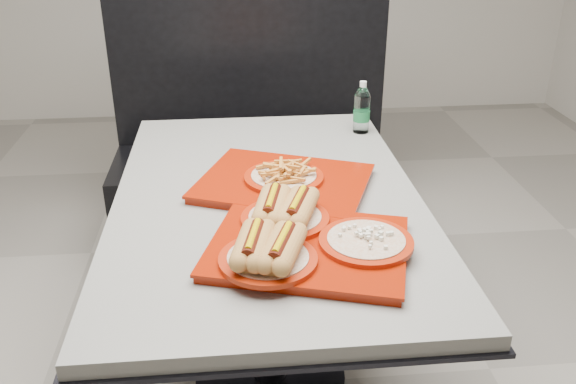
{
  "coord_description": "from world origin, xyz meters",
  "views": [
    {
      "loc": [
        -0.1,
        -1.63,
        1.55
      ],
      "look_at": [
        0.05,
        -0.16,
        0.83
      ],
      "focal_mm": 38.0,
      "sensor_mm": 36.0,
      "label": 1
    }
  ],
  "objects": [
    {
      "name": "tray_near",
      "position": [
        0.06,
        -0.33,
        0.79
      ],
      "size": [
        0.57,
        0.5,
        0.11
      ],
      "rotation": [
        0.0,
        0.0,
        -0.29
      ],
      "color": "maroon",
      "rests_on": "diner_table"
    },
    {
      "name": "ground",
      "position": [
        0.0,
        0.0,
        0.0
      ],
      "size": [
        6.0,
        6.0,
        0.0
      ],
      "primitive_type": "plane",
      "color": "gray",
      "rests_on": "ground"
    },
    {
      "name": "booth_bench",
      "position": [
        0.0,
        1.09,
        0.4
      ],
      "size": [
        1.3,
        0.57,
        1.35
      ],
      "color": "black",
      "rests_on": "ground"
    },
    {
      "name": "tray_far",
      "position": [
        0.05,
        0.04,
        0.78
      ],
      "size": [
        0.6,
        0.54,
        0.1
      ],
      "rotation": [
        0.0,
        0.0,
        -0.38
      ],
      "color": "maroon",
      "rests_on": "diner_table"
    },
    {
      "name": "water_bottle",
      "position": [
        0.39,
        0.49,
        0.83
      ],
      "size": [
        0.06,
        0.06,
        0.19
      ],
      "rotation": [
        0.0,
        0.0,
        -0.19
      ],
      "color": "silver",
      "rests_on": "diner_table"
    },
    {
      "name": "diner_table",
      "position": [
        0.0,
        0.0,
        0.58
      ],
      "size": [
        0.92,
        1.42,
        0.75
      ],
      "color": "black",
      "rests_on": "ground"
    }
  ]
}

